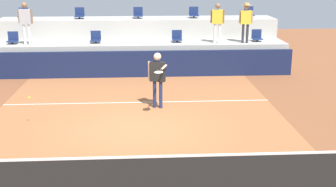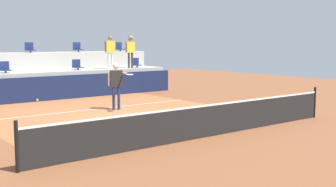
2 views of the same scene
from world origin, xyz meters
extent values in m
plane|color=brown|center=(0.00, 0.00, 0.00)|extent=(40.00, 40.00, 0.00)
cube|color=#A36038|center=(0.00, 1.00, 0.00)|extent=(9.00, 10.00, 0.01)
cube|color=silver|center=(0.00, 2.40, 0.01)|extent=(9.00, 0.06, 0.00)
cube|color=black|center=(0.00, -4.00, 0.46)|extent=(10.40, 0.01, 0.87)
cube|color=white|center=(0.00, -4.00, 0.89)|extent=(10.40, 0.02, 0.05)
cube|color=#141E42|center=(0.00, 6.00, 0.55)|extent=(13.00, 0.16, 1.10)
cube|color=#ADAAA3|center=(0.00, 7.30, 0.62)|extent=(13.00, 1.80, 1.25)
cube|color=#ADAAA3|center=(0.00, 9.10, 1.05)|extent=(13.00, 1.80, 2.10)
cylinder|color=#2D2D33|center=(-5.37, 7.15, 1.30)|extent=(0.08, 0.08, 0.10)
cube|color=navy|center=(-5.37, 7.15, 1.37)|extent=(0.44, 0.40, 0.04)
cube|color=navy|center=(-5.37, 7.33, 1.58)|extent=(0.44, 0.04, 0.38)
cylinder|color=#2D2D33|center=(-1.82, 7.15, 1.30)|extent=(0.08, 0.08, 0.10)
cube|color=navy|center=(-1.82, 7.15, 1.37)|extent=(0.44, 0.40, 0.04)
cube|color=navy|center=(-1.82, 7.33, 1.58)|extent=(0.44, 0.04, 0.38)
cylinder|color=#2D2D33|center=(1.73, 7.15, 1.30)|extent=(0.08, 0.08, 0.10)
cube|color=navy|center=(1.73, 7.15, 1.37)|extent=(0.44, 0.40, 0.04)
cube|color=navy|center=(1.73, 7.33, 1.58)|extent=(0.44, 0.04, 0.38)
cylinder|color=#2D2D33|center=(5.30, 7.15, 1.30)|extent=(0.08, 0.08, 0.10)
cube|color=navy|center=(5.30, 7.15, 1.37)|extent=(0.44, 0.40, 0.04)
cube|color=navy|center=(5.30, 7.33, 1.58)|extent=(0.44, 0.04, 0.38)
cylinder|color=#2D2D33|center=(-5.29, 8.95, 2.15)|extent=(0.08, 0.08, 0.10)
cube|color=navy|center=(-5.29, 8.95, 2.22)|extent=(0.44, 0.40, 0.04)
cube|color=navy|center=(-5.29, 9.13, 2.43)|extent=(0.44, 0.04, 0.38)
cylinder|color=#2D2D33|center=(-2.71, 8.95, 2.15)|extent=(0.08, 0.08, 0.10)
cube|color=navy|center=(-2.71, 8.95, 2.22)|extent=(0.44, 0.40, 0.04)
cube|color=navy|center=(-2.71, 9.13, 2.43)|extent=(0.44, 0.04, 0.38)
cylinder|color=#2D2D33|center=(0.03, 8.95, 2.15)|extent=(0.08, 0.08, 0.10)
cube|color=navy|center=(0.03, 8.95, 2.22)|extent=(0.44, 0.40, 0.04)
cube|color=navy|center=(0.03, 9.13, 2.43)|extent=(0.44, 0.04, 0.38)
cylinder|color=#2D2D33|center=(2.67, 8.95, 2.15)|extent=(0.08, 0.08, 0.10)
cube|color=navy|center=(2.67, 8.95, 2.22)|extent=(0.44, 0.40, 0.04)
cube|color=navy|center=(2.67, 9.13, 2.43)|extent=(0.44, 0.04, 0.38)
cylinder|color=#2D2D33|center=(5.33, 8.95, 2.15)|extent=(0.08, 0.08, 0.10)
cube|color=navy|center=(5.33, 8.95, 2.22)|extent=(0.44, 0.40, 0.04)
cube|color=navy|center=(5.33, 9.13, 2.43)|extent=(0.44, 0.04, 0.38)
cylinder|color=navy|center=(0.57, 1.82, 0.45)|extent=(0.14, 0.14, 0.90)
cylinder|color=navy|center=(0.76, 1.76, 0.45)|extent=(0.14, 0.14, 0.90)
cube|color=black|center=(0.67, 1.79, 1.22)|extent=(0.52, 0.31, 0.64)
sphere|color=beige|center=(0.67, 1.79, 1.71)|extent=(0.30, 0.30, 0.24)
cylinder|color=beige|center=(0.40, 1.87, 1.24)|extent=(0.09, 0.09, 0.60)
cylinder|color=beige|center=(0.85, 1.43, 1.44)|extent=(0.23, 0.57, 0.07)
cylinder|color=black|center=(0.74, 1.06, 1.44)|extent=(0.11, 0.26, 0.04)
ellipsoid|color=silver|center=(0.66, 0.80, 1.44)|extent=(0.34, 0.38, 0.03)
cylinder|color=white|center=(-4.75, 6.86, 1.69)|extent=(0.12, 0.12, 0.88)
cylinder|color=white|center=(-4.55, 6.84, 1.69)|extent=(0.12, 0.12, 0.88)
cube|color=#B2B2B7|center=(-4.65, 6.85, 2.44)|extent=(0.49, 0.23, 0.62)
sphere|color=#846047|center=(-4.65, 6.85, 2.92)|extent=(0.26, 0.26, 0.24)
cylinder|color=#846047|center=(-4.92, 6.88, 2.46)|extent=(0.08, 0.08, 0.59)
cylinder|color=#846047|center=(-4.38, 6.82, 2.46)|extent=(0.08, 0.08, 0.59)
cylinder|color=white|center=(3.34, 6.87, 1.67)|extent=(0.13, 0.13, 0.84)
cylinder|color=white|center=(3.53, 6.83, 1.67)|extent=(0.13, 0.13, 0.84)
cube|color=yellow|center=(3.43, 6.85, 2.39)|extent=(0.48, 0.28, 0.60)
sphere|color=#846047|center=(3.43, 6.85, 2.84)|extent=(0.27, 0.27, 0.23)
cylinder|color=#846047|center=(3.18, 6.91, 2.41)|extent=(0.08, 0.08, 0.56)
cylinder|color=#846047|center=(3.69, 6.79, 2.41)|extent=(0.08, 0.08, 0.56)
cylinder|color=#2D2D33|center=(4.57, 6.87, 1.66)|extent=(0.13, 0.13, 0.82)
cylinder|color=#2D2D33|center=(4.76, 6.83, 1.66)|extent=(0.13, 0.13, 0.82)
cube|color=yellow|center=(4.67, 6.85, 2.35)|extent=(0.47, 0.25, 0.58)
sphere|color=#A87A5B|center=(4.67, 6.85, 2.80)|extent=(0.25, 0.25, 0.22)
cylinder|color=#A87A5B|center=(4.41, 6.89, 2.37)|extent=(0.08, 0.08, 0.54)
cylinder|color=#A87A5B|center=(4.92, 6.81, 2.37)|extent=(0.08, 0.08, 0.54)
cylinder|color=tan|center=(4.67, 6.85, 2.88)|extent=(0.46, 0.46, 0.01)
cylinder|color=tan|center=(4.67, 6.85, 2.92)|extent=(0.27, 0.27, 0.09)
sphere|color=#CCE033|center=(-3.06, 0.32, 0.85)|extent=(0.07, 0.07, 0.07)
camera|label=1|loc=(0.18, -11.83, 4.46)|focal=46.71mm
camera|label=2|loc=(-8.05, -12.54, 2.62)|focal=46.14mm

